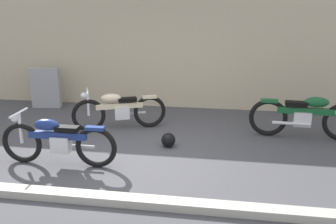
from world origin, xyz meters
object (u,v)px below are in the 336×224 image
Objects in this scene: helmet at (168,140)px; motorcycle_blue at (57,140)px; motorcycle_green at (306,116)px; stone_marker at (46,88)px; motorcycle_cream at (119,110)px.

helmet is 0.13× the size of motorcycle_blue.
motorcycle_green reaches higher than helmet.
stone_marker is 4.30m from helmet.
motorcycle_green is at bearing -155.88° from motorcycle_blue.
stone_marker is at bearing -61.72° from motorcycle_blue.
helmet is 1.53m from motorcycle_cream.
stone_marker reaches higher than motorcycle_green.
motorcycle_green reaches higher than motorcycle_cream.
stone_marker is at bearing 147.76° from helmet.
motorcycle_blue is at bearing -147.27° from helmet.
motorcycle_green is at bearing 158.74° from motorcycle_cream.
motorcycle_blue is (1.87, -3.41, -0.08)m from stone_marker.
stone_marker is 6.48m from motorcycle_green.
helmet is (3.63, -2.29, -0.38)m from stone_marker.
stone_marker reaches higher than helmet.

